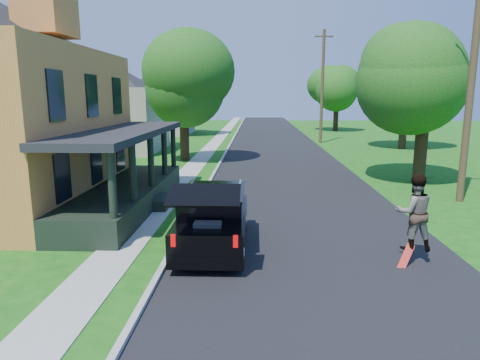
{
  "coord_description": "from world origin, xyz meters",
  "views": [
    {
      "loc": [
        -1.67,
        -10.47,
        4.38
      ],
      "look_at": [
        -2.18,
        3.0,
        1.74
      ],
      "focal_mm": 32.0,
      "sensor_mm": 36.0,
      "label": 1
    }
  ],
  "objects_px": {
    "skateboarder": "(414,212)",
    "utility_pole_near": "(473,65)",
    "black_suv": "(213,219)",
    "tree_right_near": "(426,70)"
  },
  "relations": [
    {
      "from": "black_suv",
      "to": "skateboarder",
      "type": "xyz_separation_m",
      "value": [
        5.4,
        -0.95,
        0.52
      ]
    },
    {
      "from": "tree_right_near",
      "to": "skateboarder",
      "type": "bearing_deg",
      "value": -110.82
    },
    {
      "from": "utility_pole_near",
      "to": "black_suv",
      "type": "bearing_deg",
      "value": -138.27
    },
    {
      "from": "skateboarder",
      "to": "tree_right_near",
      "type": "distance_m",
      "value": 12.48
    },
    {
      "from": "black_suv",
      "to": "utility_pole_near",
      "type": "relative_size",
      "value": 0.45
    },
    {
      "from": "skateboarder",
      "to": "tree_right_near",
      "type": "relative_size",
      "value": 0.24
    },
    {
      "from": "skateboarder",
      "to": "utility_pole_near",
      "type": "height_order",
      "value": "utility_pole_near"
    },
    {
      "from": "black_suv",
      "to": "skateboarder",
      "type": "relative_size",
      "value": 2.4
    },
    {
      "from": "black_suv",
      "to": "tree_right_near",
      "type": "distance_m",
      "value": 14.66
    },
    {
      "from": "skateboarder",
      "to": "tree_right_near",
      "type": "xyz_separation_m",
      "value": [
        4.17,
        10.97,
        4.25
      ]
    }
  ]
}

